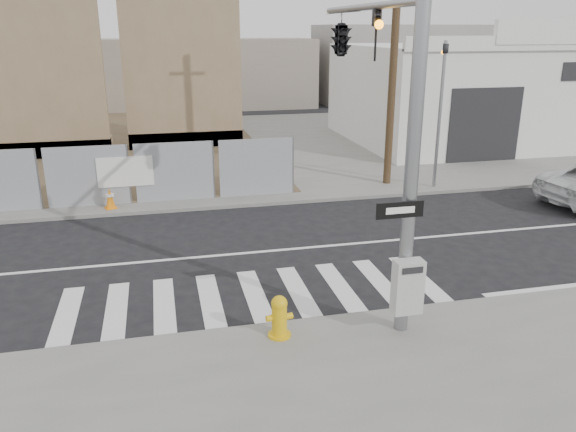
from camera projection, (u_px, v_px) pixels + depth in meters
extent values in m
plane|color=black|center=(239.00, 254.00, 14.93)|extent=(100.00, 100.00, 0.00)
cube|color=slate|center=(197.00, 148.00, 27.84)|extent=(50.00, 20.00, 0.12)
cylinder|color=gray|center=(413.00, 152.00, 9.89)|extent=(0.26, 0.26, 7.00)
cylinder|color=gray|center=(367.00, 7.00, 11.50)|extent=(0.14, 5.20, 0.14)
cube|color=#B2B2AF|center=(408.00, 287.00, 10.41)|extent=(0.55, 0.30, 1.05)
cube|color=black|center=(400.00, 210.00, 10.01)|extent=(0.90, 0.03, 0.30)
cube|color=silver|center=(400.00, 210.00, 9.99)|extent=(0.55, 0.01, 0.12)
imported|color=black|center=(376.00, 35.00, 11.12)|extent=(0.16, 0.20, 1.00)
imported|color=black|center=(341.00, 34.00, 13.15)|extent=(0.53, 2.48, 1.00)
cylinder|color=gray|center=(440.00, 116.00, 20.05)|extent=(0.12, 0.12, 5.20)
imported|color=black|center=(446.00, 43.00, 19.25)|extent=(0.16, 0.20, 1.00)
cube|color=#796348|center=(31.00, 67.00, 24.12)|extent=(6.00, 0.50, 8.00)
cube|color=#796348|center=(44.00, 148.00, 25.63)|extent=(6.00, 1.30, 0.80)
cube|color=#796348|center=(182.00, 64.00, 26.45)|extent=(5.50, 0.50, 8.00)
cube|color=#796348|center=(186.00, 138.00, 27.96)|extent=(5.50, 1.30, 0.80)
cube|color=silver|center=(468.00, 93.00, 29.16)|extent=(12.00, 10.00, 4.80)
cube|color=silver|center=(536.00, 43.00, 23.72)|extent=(12.00, 0.30, 0.60)
cube|color=silver|center=(538.00, 32.00, 23.53)|extent=(4.00, 0.30, 1.00)
cube|color=black|center=(485.00, 125.00, 24.35)|extent=(3.40, 0.06, 3.20)
cylinder|color=#453420|center=(394.00, 46.00, 19.79)|extent=(0.28, 0.28, 10.00)
cylinder|color=gold|center=(279.00, 335.00, 10.71)|extent=(0.50, 0.50, 0.04)
cylinder|color=gold|center=(279.00, 320.00, 10.61)|extent=(0.33, 0.33, 0.66)
sphere|color=gold|center=(279.00, 304.00, 10.50)|extent=(0.31, 0.31, 0.31)
cylinder|color=gold|center=(270.00, 318.00, 10.56)|extent=(0.17, 0.14, 0.12)
cylinder|color=gold|center=(288.00, 316.00, 10.63)|extent=(0.17, 0.14, 0.12)
cube|color=orange|center=(111.00, 208.00, 18.33)|extent=(0.46, 0.46, 0.03)
cone|color=orange|center=(110.00, 198.00, 18.22)|extent=(0.41, 0.41, 0.69)
cylinder|color=silver|center=(110.00, 195.00, 18.19)|extent=(0.27, 0.27, 0.08)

